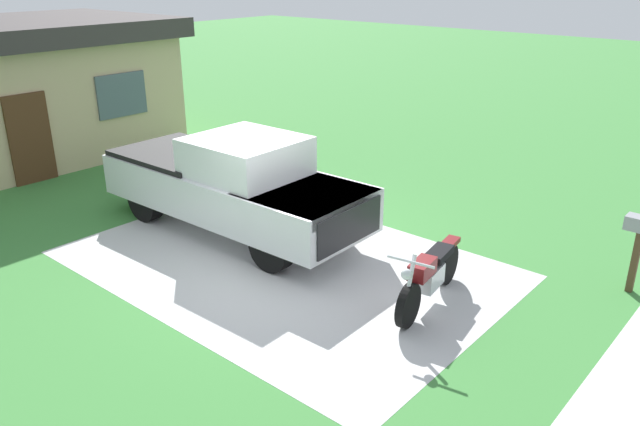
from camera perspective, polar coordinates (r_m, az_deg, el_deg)
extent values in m
plane|color=#3D803A|center=(10.85, -3.31, -4.68)|extent=(80.00, 80.00, 0.00)
cube|color=silver|center=(10.85, -3.31, -4.67)|extent=(5.04, 7.30, 0.01)
cylinder|color=black|center=(9.02, 8.06, -8.38)|extent=(0.67, 0.22, 0.66)
cylinder|color=black|center=(10.30, 11.60, -4.59)|extent=(0.67, 0.22, 0.66)
cube|color=silver|center=(9.63, 10.05, -5.83)|extent=(0.59, 0.34, 0.32)
cube|color=maroon|center=(9.20, 9.34, -5.05)|extent=(0.55, 0.34, 0.24)
cube|color=black|center=(9.76, 10.83, -3.66)|extent=(0.64, 0.37, 0.12)
cube|color=maroon|center=(10.15, 11.76, -2.71)|extent=(0.51, 0.27, 0.08)
cylinder|color=silver|center=(8.84, 8.19, -6.30)|extent=(0.34, 0.11, 0.77)
cylinder|color=silver|center=(8.70, 8.30, -4.44)|extent=(0.15, 0.70, 0.04)
sphere|color=silver|center=(8.66, 7.92, -5.58)|extent=(0.16, 0.16, 0.16)
cylinder|color=black|center=(11.62, 1.18, -0.52)|extent=(0.32, 0.85, 0.84)
cylinder|color=black|center=(10.49, -4.42, -3.14)|extent=(0.32, 0.85, 0.84)
cylinder|color=black|center=(13.92, -10.19, 2.98)|extent=(0.32, 0.85, 0.84)
cylinder|color=black|center=(12.99, -15.65, 1.12)|extent=(0.32, 0.85, 0.84)
cube|color=silver|center=(12.07, -7.96, 2.08)|extent=(2.11, 5.64, 0.80)
cube|color=silver|center=(10.75, -1.31, 1.49)|extent=(1.94, 1.94, 0.20)
cube|color=silver|center=(11.56, -6.80, 5.16)|extent=(1.84, 1.93, 0.70)
cube|color=#3F4C56|center=(11.05, -3.88, 3.94)|extent=(1.70, 0.19, 0.60)
cube|color=black|center=(13.13, -12.65, 4.54)|extent=(1.95, 2.44, 0.50)
cube|color=black|center=(10.32, 2.62, -1.22)|extent=(1.70, 0.13, 0.64)
cube|color=#4C3823|center=(10.90, 26.86, -3.84)|extent=(0.10, 0.10, 1.10)
cube|color=#4C2D19|center=(16.08, -24.98, 6.17)|extent=(1.00, 0.08, 2.10)
cube|color=#4C5966|center=(17.10, -17.69, 10.25)|extent=(1.40, 0.06, 1.10)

